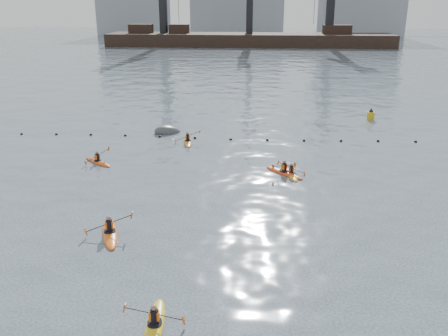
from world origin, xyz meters
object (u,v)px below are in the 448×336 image
at_px(kayaker_2, 98,161).
at_px(nav_buoy, 371,116).
at_px(kayaker_3, 291,174).
at_px(kayaker_1, 155,325).
at_px(kayaker_5, 188,141).
at_px(kayaker_4, 284,172).
at_px(mooring_buoy, 168,133).
at_px(kayaker_0, 110,232).

bearing_deg(kayaker_2, nav_buoy, -16.20).
xyz_separation_m(kayaker_3, nav_buoy, (8.50, 16.21, 0.30)).
distance_m(kayaker_1, kayaker_2, 19.08).
bearing_deg(nav_buoy, kayaker_5, -150.62).
xyz_separation_m(kayaker_4, mooring_buoy, (-9.64, 9.67, -0.10)).
relative_size(kayaker_2, kayaker_3, 0.93).
bearing_deg(kayaker_3, kayaker_1, -119.75).
xyz_separation_m(kayaker_2, nav_buoy, (22.01, 14.77, 0.29)).
distance_m(kayaker_4, mooring_buoy, 13.66).
bearing_deg(kayaker_5, kayaker_2, -146.52).
height_order(kayaker_2, kayaker_5, kayaker_5).
relative_size(kayaker_0, kayaker_1, 1.09).
relative_size(kayaker_1, kayaker_3, 1.11).
relative_size(mooring_buoy, nav_buoy, 1.92).
bearing_deg(mooring_buoy, kayaker_5, -53.10).
height_order(kayaker_4, nav_buoy, nav_buoy).
relative_size(kayaker_2, mooring_buoy, 1.10).
distance_m(kayaker_2, mooring_buoy, 9.10).
relative_size(kayaker_0, kayaker_3, 1.22).
distance_m(mooring_buoy, nav_buoy, 19.65).
xyz_separation_m(kayaker_3, kayaker_5, (-7.91, 6.97, 0.01)).
xyz_separation_m(kayaker_5, mooring_buoy, (-2.18, 2.91, -0.10)).
bearing_deg(nav_buoy, mooring_buoy, -161.18).
xyz_separation_m(kayaker_1, mooring_buoy, (-4.49, 25.80, -0.10)).
bearing_deg(kayaker_0, kayaker_5, 64.78).
relative_size(kayaker_3, kayaker_4, 1.02).
bearing_deg(kayaker_0, mooring_buoy, 72.07).
height_order(kayaker_5, nav_buoy, nav_buoy).
height_order(kayaker_1, mooring_buoy, kayaker_1).
bearing_deg(nav_buoy, kayaker_1, -113.71).
distance_m(kayaker_0, kayaker_2, 11.45).
relative_size(kayaker_1, kayaker_4, 1.14).
height_order(kayaker_2, kayaker_4, kayaker_2).
relative_size(kayaker_2, kayaker_4, 0.95).
bearing_deg(mooring_buoy, nav_buoy, 18.82).
relative_size(kayaker_3, nav_buoy, 2.26).
distance_m(kayaker_0, kayaker_1, 7.67).
bearing_deg(kayaker_5, nav_buoy, 18.20).
xyz_separation_m(kayaker_0, kayaker_4, (8.86, 9.41, -0.01)).
bearing_deg(kayaker_3, kayaker_0, -145.66).
bearing_deg(kayaker_2, kayaker_1, -115.62).
relative_size(kayaker_5, mooring_buoy, 1.30).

